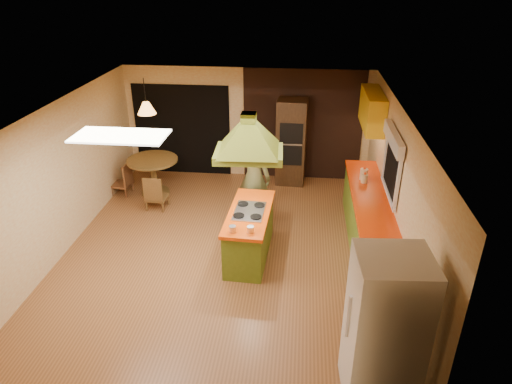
# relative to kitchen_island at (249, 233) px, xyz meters

# --- Properties ---
(ground) EXTENTS (6.50, 6.50, 0.00)m
(ground) POSITION_rel_kitchen_island_xyz_m (-0.43, 0.07, -0.42)
(ground) COLOR #925930
(ground) RESTS_ON ground
(room_walls) EXTENTS (5.50, 6.50, 6.50)m
(room_walls) POSITION_rel_kitchen_island_xyz_m (-0.43, 0.07, 0.83)
(room_walls) COLOR beige
(room_walls) RESTS_ON ground
(ceiling_plane) EXTENTS (6.50, 6.50, 0.00)m
(ceiling_plane) POSITION_rel_kitchen_island_xyz_m (-0.43, 0.07, 2.08)
(ceiling_plane) COLOR silver
(ceiling_plane) RESTS_ON room_walls
(brick_panel) EXTENTS (2.64, 0.03, 2.50)m
(brick_panel) POSITION_rel_kitchen_island_xyz_m (0.82, 3.30, 0.83)
(brick_panel) COLOR #381E14
(brick_panel) RESTS_ON ground
(nook_opening) EXTENTS (2.20, 0.03, 2.10)m
(nook_opening) POSITION_rel_kitchen_island_xyz_m (-1.93, 3.30, 0.63)
(nook_opening) COLOR black
(nook_opening) RESTS_ON ground
(right_counter) EXTENTS (0.62, 3.05, 0.92)m
(right_counter) POSITION_rel_kitchen_island_xyz_m (2.02, 0.67, 0.04)
(right_counter) COLOR olive
(right_counter) RESTS_ON ground
(upper_cabinets) EXTENTS (0.34, 1.40, 0.70)m
(upper_cabinets) POSITION_rel_kitchen_island_xyz_m (2.14, 2.27, 1.53)
(upper_cabinets) COLOR yellow
(upper_cabinets) RESTS_ON room_walls
(window_right) EXTENTS (0.12, 1.35, 1.06)m
(window_right) POSITION_rel_kitchen_island_xyz_m (2.26, 0.47, 1.35)
(window_right) COLOR black
(window_right) RESTS_ON room_walls
(fluor_panel) EXTENTS (1.20, 0.60, 0.03)m
(fluor_panel) POSITION_rel_kitchen_island_xyz_m (-1.53, -1.13, 2.06)
(fluor_panel) COLOR white
(fluor_panel) RESTS_ON ceiling_plane
(kitchen_island) EXTENTS (0.74, 1.69, 0.85)m
(kitchen_island) POSITION_rel_kitchen_island_xyz_m (0.00, 0.00, 0.00)
(kitchen_island) COLOR #60771D
(kitchen_island) RESTS_ON ground
(range_hood) EXTENTS (1.08, 0.80, 0.80)m
(range_hood) POSITION_rel_kitchen_island_xyz_m (-0.00, -0.00, 1.83)
(range_hood) COLOR olive
(range_hood) RESTS_ON ceiling_plane
(man) EXTENTS (0.77, 0.63, 1.82)m
(man) POSITION_rel_kitchen_island_xyz_m (-0.05, 1.18, 0.49)
(man) COLOR #4F4E29
(man) RESTS_ON ground
(refrigerator) EXTENTS (0.81, 0.78, 1.86)m
(refrigerator) POSITION_rel_kitchen_island_xyz_m (1.78, -2.64, 0.51)
(refrigerator) COLOR white
(refrigerator) RESTS_ON ground
(wall_oven) EXTENTS (0.67, 0.63, 1.92)m
(wall_oven) POSITION_rel_kitchen_island_xyz_m (0.58, 3.02, 0.53)
(wall_oven) COLOR #3F2714
(wall_oven) RESTS_ON ground
(dining_table) EXTENTS (1.07, 1.07, 0.80)m
(dining_table) POSITION_rel_kitchen_island_xyz_m (-2.31, 2.13, 0.14)
(dining_table) COLOR brown
(dining_table) RESTS_ON ground
(chair_left) EXTENTS (0.43, 0.43, 0.70)m
(chair_left) POSITION_rel_kitchen_island_xyz_m (-3.01, 2.03, -0.07)
(chair_left) COLOR brown
(chair_left) RESTS_ON ground
(chair_near) EXTENTS (0.43, 0.43, 0.73)m
(chair_near) POSITION_rel_kitchen_island_xyz_m (-2.06, 1.48, -0.06)
(chair_near) COLOR brown
(chair_near) RESTS_ON ground
(pendant_lamp) EXTENTS (0.42, 0.42, 0.24)m
(pendant_lamp) POSITION_rel_kitchen_island_xyz_m (-2.31, 2.13, 1.48)
(pendant_lamp) COLOR #FF9E3F
(pendant_lamp) RESTS_ON ceiling_plane
(canister_large) EXTENTS (0.14, 0.14, 0.21)m
(canister_large) POSITION_rel_kitchen_island_xyz_m (1.97, 1.28, 0.60)
(canister_large) COLOR beige
(canister_large) RESTS_ON right_counter
(canister_medium) EXTENTS (0.16, 0.16, 0.19)m
(canister_medium) POSITION_rel_kitchen_island_xyz_m (1.97, 1.32, 0.59)
(canister_medium) COLOR beige
(canister_medium) RESTS_ON right_counter
(canister_small) EXTENTS (0.14, 0.14, 0.16)m
(canister_small) POSITION_rel_kitchen_island_xyz_m (1.97, 1.14, 0.57)
(canister_small) COLOR beige
(canister_small) RESTS_ON right_counter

